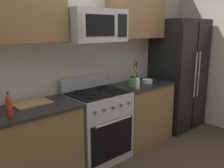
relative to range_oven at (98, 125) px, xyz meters
The scene contains 13 objects.
wall_back 0.90m from the range_oven, 90.00° to the left, with size 8.00×0.10×2.60m, color beige.
counter_left 0.90m from the range_oven, behind, with size 1.01×0.59×0.91m.
range_oven is the anchor object (origin of this frame).
counter_right 0.86m from the range_oven, ahead, with size 0.94×0.59×0.91m.
refrigerator 1.85m from the range_oven, ahead, with size 0.87×0.70×1.87m.
microwave 1.29m from the range_oven, 90.03° to the left, with size 0.76×0.44×0.39m.
upper_cabinets_left 1.73m from the range_oven, behind, with size 1.00×0.34×0.73m.
upper_cabinets_right 1.72m from the range_oven, ahead, with size 0.93×0.34×0.73m.
utensil_crock 0.84m from the range_oven, ahead, with size 0.15×0.15×0.34m.
cutting_board 0.94m from the range_oven, behind, with size 0.39×0.25×0.02m, color tan.
bottle_vinegar 0.79m from the range_oven, 17.57° to the right, with size 0.06×0.06×0.18m.
bottle_hot_sauce 1.27m from the range_oven, behind, with size 0.06×0.06×0.24m.
prep_bowl 1.05m from the range_oven, ahead, with size 0.16×0.16×0.06m.
Camera 1 is at (-1.88, -1.72, 1.73)m, focal length 39.25 mm.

